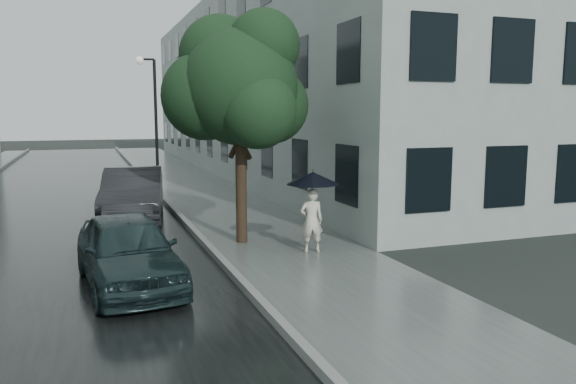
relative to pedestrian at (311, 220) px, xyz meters
name	(u,v)px	position (x,y,z in m)	size (l,w,h in m)	color
ground	(323,279)	(-0.59, -2.00, -0.74)	(120.00, 120.00, 0.00)	black
sidewalk	(207,194)	(-0.34, 10.00, -0.73)	(3.50, 60.00, 0.01)	slate
kerb_near	(159,194)	(-2.16, 10.00, -0.66)	(0.15, 60.00, 0.15)	slate
asphalt_road	(60,201)	(-5.66, 10.00, -0.73)	(6.85, 60.00, 0.00)	black
building_near	(272,87)	(4.88, 17.50, 3.76)	(7.02, 36.00, 9.00)	#92A09C
pedestrian	(311,220)	(0.00, 0.00, 0.00)	(0.53, 0.35, 1.46)	beige
umbrella	(313,178)	(0.03, 0.01, 0.95)	(1.44, 1.44, 0.94)	black
street_tree	(239,85)	(-1.22, 1.62, 3.05)	(3.61, 3.28, 5.55)	#332619
lamp_post	(152,115)	(-2.18, 11.28, 2.29)	(0.84, 0.41, 5.31)	black
car_near	(128,251)	(-4.09, -1.21, -0.07)	(1.57, 3.90, 1.33)	#19292B
car_far	(133,194)	(-3.47, 5.30, 0.04)	(1.62, 4.65, 1.53)	black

